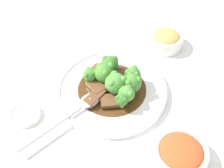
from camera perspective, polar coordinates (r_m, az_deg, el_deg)
ground_plane at (r=0.81m, az=-0.00°, el=-1.57°), size 4.00×4.00×0.00m
main_plate at (r=0.81m, az=-0.00°, el=-1.12°), size 0.28×0.28×0.02m
beef_strip_0 at (r=0.83m, az=-2.14°, el=2.33°), size 0.05×0.04×0.01m
beef_strip_1 at (r=0.77m, az=-3.33°, el=-2.22°), size 0.04×0.06×0.01m
beef_strip_2 at (r=0.82m, az=1.24°, el=1.34°), size 0.05×0.07×0.01m
beef_strip_3 at (r=0.77m, az=-0.20°, el=-3.07°), size 0.06×0.06×0.01m
beef_strip_4 at (r=0.79m, az=-2.72°, el=-0.28°), size 0.06×0.04×0.02m
broccoli_floret_0 at (r=0.74m, az=1.83°, el=-2.83°), size 0.03×0.03×0.04m
broccoli_floret_1 at (r=0.77m, az=0.80°, el=0.31°), size 0.05×0.05×0.06m
broccoli_floret_2 at (r=0.79m, az=-1.20°, el=2.23°), size 0.05×0.05×0.06m
broccoli_floret_3 at (r=0.75m, az=2.86°, el=-1.62°), size 0.04×0.04×0.05m
broccoli_floret_4 at (r=0.77m, az=3.70°, el=0.26°), size 0.05×0.05×0.05m
broccoli_floret_5 at (r=0.82m, az=-0.36°, el=3.72°), size 0.05×0.05×0.05m
broccoli_floret_6 at (r=0.79m, az=3.79°, el=1.71°), size 0.04×0.04×0.05m
broccoli_floret_7 at (r=0.80m, az=-4.07°, el=1.71°), size 0.04×0.04×0.04m
serving_spoon at (r=0.76m, az=-5.48°, el=-4.14°), size 0.04×0.24×0.01m
side_bowl_kimchi at (r=0.70m, az=12.45°, el=-12.40°), size 0.12×0.12×0.05m
side_bowl_appetizer at (r=0.94m, az=9.86°, el=8.07°), size 0.10×0.10×0.05m
sauce_dish at (r=0.79m, az=-15.58°, el=-5.40°), size 0.07×0.07×0.01m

